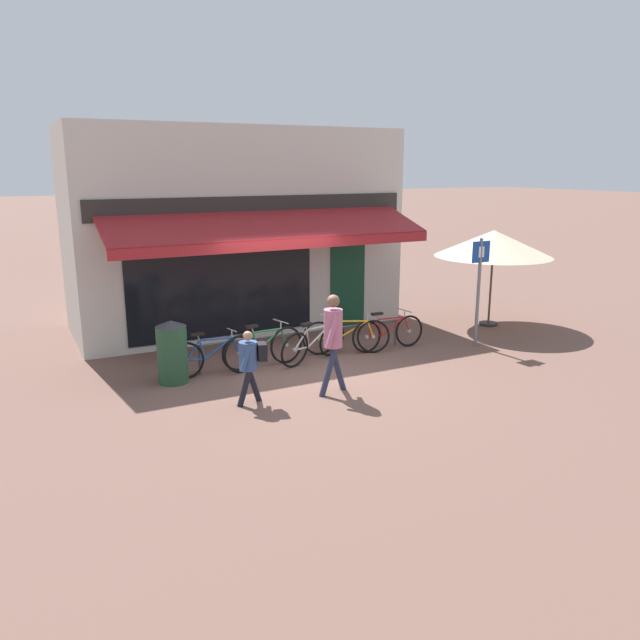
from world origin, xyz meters
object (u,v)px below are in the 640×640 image
Objects in this scene: parking_sign at (479,281)px; pedestrian_adult at (333,333)px; litter_bin at (172,352)px; bicycle_green at (264,348)px; bicycle_silver at (314,343)px; bicycle_orange at (346,336)px; bicycle_red at (388,332)px; bicycle_blue at (213,355)px; pedestrian_child at (250,359)px; cafe_parasol at (494,244)px.

pedestrian_adult is at bearing -164.75° from parking_sign.
litter_bin is (-2.26, 1.75, -0.48)m from pedestrian_adult.
parking_sign is at bearing -17.77° from bicycle_green.
bicycle_silver is 0.98× the size of bicycle_orange.
bicycle_orange is 0.94m from bicycle_red.
bicycle_silver is (1.00, -0.10, -0.01)m from bicycle_green.
bicycle_green reaches higher than bicycle_blue.
litter_bin is (-4.50, 0.01, 0.20)m from bicycle_red.
bicycle_blue is 1.37× the size of pedestrian_child.
bicycle_blue is at bearing -159.13° from bicycle_orange.
bicycle_red is at bearing -10.06° from bicycle_green.
cafe_parasol is (1.49, 1.26, 0.55)m from parking_sign.
bicycle_red is 1.40× the size of pedestrian_child.
bicycle_silver is 1.76m from bicycle_red.
parking_sign is (5.55, -0.75, 1.05)m from bicycle_blue.
pedestrian_adult is 0.74× the size of parking_sign.
pedestrian_child reaches higher than bicycle_blue.
parking_sign is at bearing -158.43° from pedestrian_child.
bicycle_green is 1.00× the size of pedestrian_adult.
parking_sign is at bearing -6.60° from bicycle_blue.
litter_bin reaches higher than bicycle_green.
bicycle_red is at bearing -16.58° from bicycle_silver.
bicycle_green is at bearing -156.64° from bicycle_orange.
pedestrian_adult is (-1.31, -1.87, 0.67)m from bicycle_orange.
bicycle_silver is 1.50× the size of litter_bin.
litter_bin is 7.94m from cafe_parasol.
bicycle_red is (3.74, -0.11, 0.00)m from bicycle_blue.
parking_sign reaches higher than bicycle_orange.
bicycle_orange is 2.38m from pedestrian_adult.
litter_bin reaches higher than bicycle_silver.
pedestrian_adult is 4.20m from parking_sign.
bicycle_orange is 4.54m from cafe_parasol.
pedestrian_child is 1.09× the size of litter_bin.
cafe_parasol reaches higher than bicycle_silver.
bicycle_green is at bearing -179.82° from bicycle_red.
bicycle_orange is at bearing 1.49° from bicycle_blue.
litter_bin is at bearing 171.35° from bicycle_green.
cafe_parasol is at bearing -150.60° from pedestrian_child.
pedestrian_adult is at bearing -37.79° from litter_bin.
pedestrian_adult reaches higher than bicycle_silver.
cafe_parasol is (5.53, 2.36, 0.92)m from pedestrian_adult.
bicycle_orange is at bearing 1.85° from litter_bin.
litter_bin reaches higher than bicycle_orange.
bicycle_blue is 7.24m from cafe_parasol.
bicycle_orange is at bearing 164.32° from parking_sign.
pedestrian_child is (-3.64, -1.57, 0.38)m from bicycle_red.
litter_bin reaches higher than bicycle_red.
bicycle_green is 1.40× the size of pedestrian_child.
cafe_parasol reaches higher than bicycle_red.
parking_sign reaches higher than bicycle_blue.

